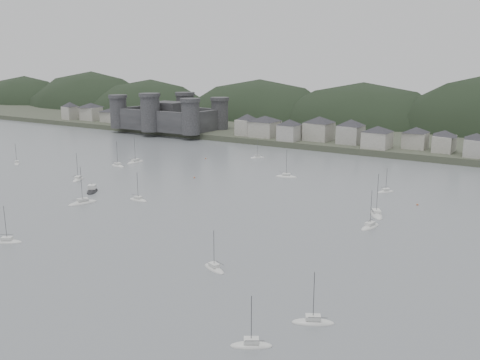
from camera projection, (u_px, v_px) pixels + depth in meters
The scene contains 9 objects.
ground at pixel (37, 279), 103.80m from camera, with size 900.00×900.00×0.00m, color slate.
far_shore_land at pixel (420, 125), 344.37m from camera, with size 900.00×250.00×3.00m, color #383D2D.
forested_ridge at pixel (416, 150), 323.75m from camera, with size 851.55×103.94×102.57m.
castle at pixel (168, 115), 312.04m from camera, with size 66.00×43.00×20.00m.
waterfront_town at pixel (473, 142), 224.67m from camera, with size 451.48×28.46×12.92m.
sailboat_lead at pixel (370, 227), 135.96m from camera, with size 3.93×8.21×10.79m.
moored_fleet at pixel (179, 205), 156.19m from camera, with size 251.99×177.42×13.19m.
motor_launch_far at pixel (92, 191), 173.39m from camera, with size 7.86×8.93×4.09m.
mooring_buoys at pixel (161, 194), 169.25m from camera, with size 121.61×122.89×0.70m.
Camera 1 is at (87.11, -58.69, 42.61)m, focal length 38.69 mm.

